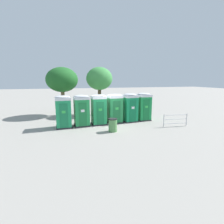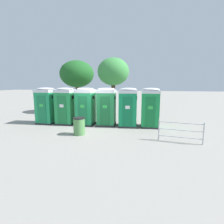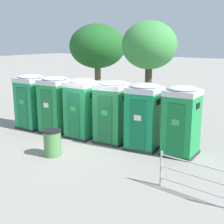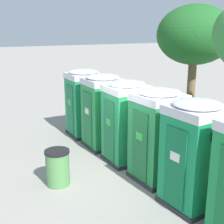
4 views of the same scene
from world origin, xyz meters
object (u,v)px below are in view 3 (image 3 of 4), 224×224
object	(u,v)px
portapotty_0	(31,101)
portapotty_3	(112,111)
portapotty_1	(55,104)
portapotty_5	(181,121)
trash_can	(52,143)
portapotty_4	(144,116)
street_tree_0	(97,47)
portapotty_2	(82,108)
event_barrier	(193,177)
street_tree_1	(149,46)

from	to	relation	value
portapotty_0	portapotty_3	xyz separation A→B (m)	(4.31, 0.41, -0.00)
portapotty_1	portapotty_5	distance (m)	5.78
portapotty_1	trash_can	size ratio (longest dim) A/B	2.62
portapotty_4	street_tree_0	world-z (taller)	street_tree_0
portapotty_0	portapotty_5	size ratio (longest dim) A/B	1.00
portapotty_1	portapotty_3	world-z (taller)	same
portapotty_4	portapotty_2	bearing A→B (deg)	-176.22
portapotty_2	street_tree_0	distance (m)	6.18
portapotty_0	event_barrier	world-z (taller)	portapotty_0
trash_can	portapotty_3	bearing A→B (deg)	70.87
street_tree_0	event_barrier	distance (m)	11.76
portapotty_1	street_tree_1	bearing A→B (deg)	60.72
portapotty_1	street_tree_1	distance (m)	5.50
portapotty_2	street_tree_0	world-z (taller)	street_tree_0
portapotty_3	trash_can	size ratio (longest dim) A/B	2.62
street_tree_0	trash_can	distance (m)	8.65
portapotty_2	portapotty_5	world-z (taller)	same
portapotty_4	street_tree_1	xyz separation A→B (m)	(-1.93, 3.97, 2.51)
street_tree_1	event_barrier	size ratio (longest dim) A/B	2.46
portapotty_1	portapotty_2	xyz separation A→B (m)	(1.44, 0.11, 0.00)
portapotty_2	portapotty_4	xyz separation A→B (m)	(2.88, 0.19, -0.00)
portapotty_4	street_tree_0	distance (m)	7.81
portapotty_0	portapotty_5	bearing A→B (deg)	4.85
portapotty_0	portapotty_4	world-z (taller)	same
portapotty_0	portapotty_1	size ratio (longest dim) A/B	1.00
portapotty_2	portapotty_5	size ratio (longest dim) A/B	1.00
portapotty_5	event_barrier	xyz separation A→B (m)	(1.50, -2.77, -0.72)
portapotty_0	street_tree_1	distance (m)	6.35
portapotty_0	street_tree_0	bearing A→B (deg)	89.61
trash_can	portapotty_0	bearing A→B (deg)	148.40
portapotty_4	event_barrier	bearing A→B (deg)	-41.35
portapotty_0	portapotty_2	size ratio (longest dim) A/B	1.00
portapotty_2	portapotty_3	xyz separation A→B (m)	(1.44, 0.17, -0.00)
street_tree_1	trash_can	xyz separation A→B (m)	(-0.39, -6.51, -3.30)
portapotty_0	street_tree_0	size ratio (longest dim) A/B	0.51
portapotty_0	street_tree_1	xyz separation A→B (m)	(3.83, 4.39, 2.51)
portapotty_3	street_tree_0	xyz separation A→B (m)	(-4.28, 4.75, 2.41)
portapotty_1	trash_can	bearing A→B (deg)	-48.20
portapotty_1	trash_can	xyz separation A→B (m)	(2.00, -2.24, -0.79)
portapotty_4	event_barrier	world-z (taller)	portapotty_4
street_tree_1	trash_can	distance (m)	7.31
portapotty_0	portapotty_3	bearing A→B (deg)	5.37
trash_can	portapotty_4	bearing A→B (deg)	47.55
street_tree_1	portapotty_5	bearing A→B (deg)	-48.37
street_tree_0	portapotty_3	bearing A→B (deg)	-47.98
street_tree_0	portapotty_2	bearing A→B (deg)	-59.99
portapotty_1	event_barrier	xyz separation A→B (m)	(7.26, -2.28, -0.72)
portapotty_1	street_tree_1	world-z (taller)	street_tree_1
street_tree_0	trash_can	size ratio (longest dim) A/B	5.18
portapotty_2	portapotty_3	distance (m)	1.45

